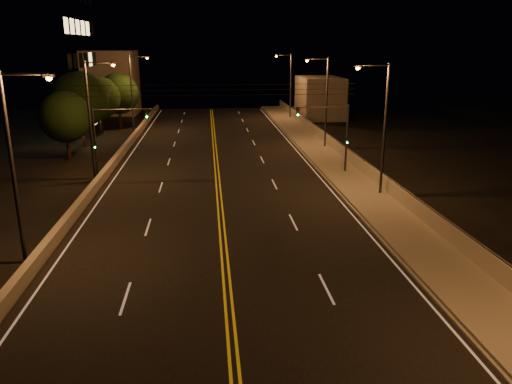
{
  "coord_description": "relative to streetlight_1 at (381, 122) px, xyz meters",
  "views": [
    {
      "loc": [
        -0.69,
        -9.68,
        10.65
      ],
      "look_at": [
        2.0,
        18.0,
        2.5
      ],
      "focal_mm": 35.0,
      "sensor_mm": 36.0,
      "label": 1
    }
  ],
  "objects": [
    {
      "name": "traffic_signal_left",
      "position": [
        -20.32,
        6.73,
        -1.69
      ],
      "size": [
        5.11,
        0.31,
        5.99
      ],
      "color": "#2D2D33",
      "rests_on": "ground"
    },
    {
      "name": "overhead_wires",
      "position": [
        -11.53,
        5.06,
        1.91
      ],
      "size": [
        22.0,
        0.03,
        0.83
      ],
      "color": "black"
    },
    {
      "name": "tree_0",
      "position": [
        -25.74,
        15.03,
        -1.34
      ],
      "size": [
        4.86,
        4.86,
        6.59
      ],
      "color": "black",
      "rests_on": "ground"
    },
    {
      "name": "distant_building_right",
      "position": [
        4.97,
        42.01,
        -2.42
      ],
      "size": [
        6.0,
        10.0,
        6.15
      ],
      "primitive_type": "cube",
      "color": "gray",
      "rests_on": "ground"
    },
    {
      "name": "streetlight_3",
      "position": [
        0.0,
        40.96,
        0.0
      ],
      "size": [
        2.55,
        0.28,
        9.55
      ],
      "color": "#2D2D33",
      "rests_on": "ground"
    },
    {
      "name": "lane_markings",
      "position": [
        -11.53,
        -4.51,
        -5.47
      ],
      "size": [
        17.32,
        116.0,
        0.0
      ],
      "color": "silver",
      "rests_on": "road"
    },
    {
      "name": "streetlight_5",
      "position": [
        -21.46,
        7.37,
        0.0
      ],
      "size": [
        2.55,
        0.28,
        9.55
      ],
      "color": "#2D2D33",
      "rests_on": "ground"
    },
    {
      "name": "sidewalk",
      "position": [
        -0.73,
        -4.44,
        -5.34
      ],
      "size": [
        3.6,
        120.0,
        0.3
      ],
      "primitive_type": "cube",
      "color": "gray",
      "rests_on": "ground"
    },
    {
      "name": "tree_1",
      "position": [
        -25.8,
        21.72,
        -0.37
      ],
      "size": [
        6.0,
        6.0,
        8.13
      ],
      "color": "black",
      "rests_on": "ground"
    },
    {
      "name": "parapet_rail",
      "position": [
        0.92,
        -4.44,
        -4.16
      ],
      "size": [
        0.06,
        120.0,
        0.06
      ],
      "primitive_type": "cylinder",
      "rotation": [
        1.57,
        0.0,
        0.0
      ],
      "color": "black",
      "rests_on": "parapet_wall"
    },
    {
      "name": "curb",
      "position": [
        -2.6,
        -4.44,
        -5.41
      ],
      "size": [
        0.14,
        120.0,
        0.15
      ],
      "primitive_type": "cube",
      "color": "gray",
      "rests_on": "ground"
    },
    {
      "name": "streetlight_1",
      "position": [
        0.0,
        0.0,
        0.0
      ],
      "size": [
        2.55,
        0.28,
        9.55
      ],
      "color": "#2D2D33",
      "rests_on": "ground"
    },
    {
      "name": "streetlight_6",
      "position": [
        -21.46,
        31.24,
        0.0
      ],
      "size": [
        2.55,
        0.28,
        9.55
      ],
      "color": "#2D2D33",
      "rests_on": "ground"
    },
    {
      "name": "tree_2",
      "position": [
        -25.59,
        30.23,
        -1.03
      ],
      "size": [
        5.23,
        5.23,
        7.08
      ],
      "color": "black",
      "rests_on": "ground"
    },
    {
      "name": "road",
      "position": [
        -11.53,
        -4.44,
        -5.48
      ],
      "size": [
        18.0,
        120.0,
        0.02
      ],
      "primitive_type": "cube",
      "color": "black",
      "rests_on": "ground"
    },
    {
      "name": "distant_building_left",
      "position": [
        -27.53,
        50.02,
        -0.5
      ],
      "size": [
        8.0,
        8.0,
        9.98
      ],
      "primitive_type": "cube",
      "color": "gray",
      "rests_on": "ground"
    },
    {
      "name": "jersey_barrier",
      "position": [
        -20.93,
        -4.44,
        -5.12
      ],
      "size": [
        0.45,
        120.0,
        0.75
      ],
      "primitive_type": "cube",
      "color": "gray",
      "rests_on": "ground"
    },
    {
      "name": "traffic_signal_right",
      "position": [
        -1.54,
        6.73,
        -1.69
      ],
      "size": [
        5.11,
        0.31,
        5.99
      ],
      "color": "#2D2D33",
      "rests_on": "ground"
    },
    {
      "name": "tree_3",
      "position": [
        -23.88,
        34.27,
        -0.89
      ],
      "size": [
        5.38,
        5.38,
        7.29
      ],
      "color": "black",
      "rests_on": "ground"
    },
    {
      "name": "parapet_wall",
      "position": [
        0.92,
        -4.44,
        -4.69
      ],
      "size": [
        0.3,
        120.0,
        1.0
      ],
      "primitive_type": "cube",
      "color": "gray",
      "rests_on": "sidewalk"
    },
    {
      "name": "streetlight_2",
      "position": [
        0.0,
        17.8,
        0.0
      ],
      "size": [
        2.55,
        0.28,
        9.55
      ],
      "color": "#2D2D33",
      "rests_on": "ground"
    },
    {
      "name": "streetlight_4",
      "position": [
        -21.46,
        -9.52,
        0.0
      ],
      "size": [
        2.55,
        0.28,
        9.55
      ],
      "color": "#2D2D33",
      "rests_on": "ground"
    }
  ]
}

